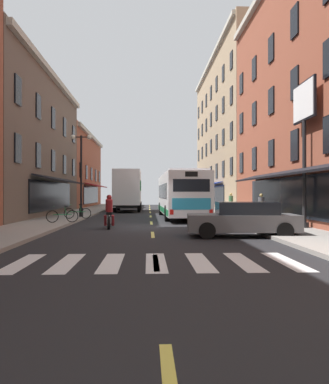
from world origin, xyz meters
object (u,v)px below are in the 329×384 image
Objects in this scene: billboard_sign at (304,119)px; sedan_near at (243,219)px; sedan_mid at (131,202)px; bicycle_near at (78,213)px; box_truck at (128,191)px; transit_bus at (180,194)px; street_lamp_twin at (81,171)px; bicycle_mid at (62,216)px; pedestrian_far at (231,203)px; motorcycle_rider at (109,214)px; pedestrian_mid at (261,207)px.

billboard_sign is 6.16m from sedan_near.
sedan_mid is 23.33m from bicycle_near.
billboard_sign reaches higher than box_truck.
street_lamp_twin is at bearing -174.12° from transit_bus.
pedestrian_far is (11.53, 10.46, 0.47)m from bicycle_mid.
street_lamp_twin reaches higher than bicycle_mid.
transit_bus is 9.17m from motorcycle_rider.
box_truck reaches higher than pedestrian_mid.
sedan_near is 2.63× the size of bicycle_mid.
bicycle_near is (-2.34, -23.22, -0.21)m from sedan_mid.
billboard_sign is 14.39m from bicycle_near.
sedan_mid is 2.82× the size of bicycle_near.
street_lamp_twin is (-2.45, -21.24, 2.52)m from sedan_mid.
bicycle_near is 13.40m from pedestrian_far.
sedan_near is at bearing -79.31° from pedestrian_far.
bicycle_mid is at bearing -99.96° from box_truck.
sedan_near is 0.79× the size of street_lamp_twin.
street_lamp_twin is at bearing 93.32° from bicycle_near.
transit_bus reaches higher than pedestrian_far.
street_lamp_twin reaches higher than bicycle_near.
sedan_mid is 0.86× the size of street_lamp_twin.
billboard_sign is at bearing -64.82° from box_truck.
street_lamp_twin is at bearing 109.58° from motorcycle_rider.
sedan_mid is at bearing 84.25° from bicycle_near.
billboard_sign is 10.32m from motorcycle_rider.
pedestrian_far reaches higher than pedestrian_mid.
billboard_sign is 3.95× the size of bicycle_near.
sedan_near is 14.31m from street_lamp_twin.
sedan_mid is 26.56m from pedestrian_mid.
billboard_sign is 6.69m from pedestrian_mid.
pedestrian_mid is at bearing -45.42° from transit_bus.
pedestrian_far is (3.08, 16.60, 0.26)m from sedan_near.
sedan_mid is at bearing 90.99° from box_truck.
box_truck reaches higher than bicycle_mid.
bicycle_near is at bearing 149.14° from billboard_sign.
billboard_sign reaches higher than bicycle_mid.
street_lamp_twin is (-6.83, -0.70, 1.57)m from transit_bus.
street_lamp_twin is (-2.64, -10.52, 1.23)m from box_truck.
pedestrian_mid is (8.83, -25.05, 0.24)m from sedan_mid.
motorcycle_rider is 0.37× the size of street_lamp_twin.
pedestrian_mid is at bearing 7.09° from bicycle_mid.
billboard_sign is 31.92m from sedan_mid.
box_truck reaches higher than bicycle_near.
sedan_mid is (-5.87, 32.61, 0.00)m from sedan_near.
transit_bus is 12.20m from sedan_near.
motorcycle_rider is 1.28× the size of pedestrian_far.
transit_bus is 7.05m from street_lamp_twin.
billboard_sign is at bearing -62.81° from transit_bus.
billboard_sign reaches higher than street_lamp_twin.
motorcycle_rider is 1.23× the size of bicycle_mid.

